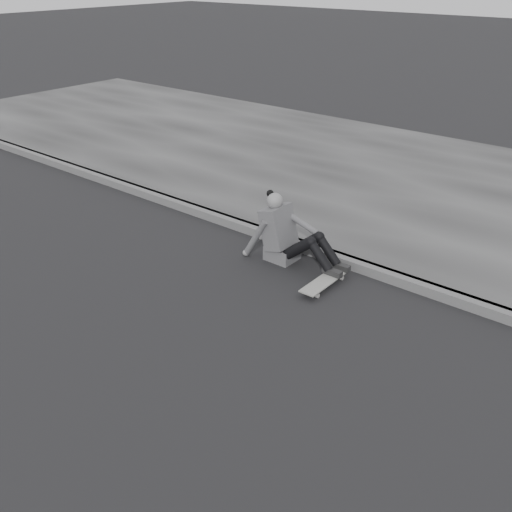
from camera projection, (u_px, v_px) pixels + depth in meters
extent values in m
plane|color=black|center=(210.00, 371.00, 5.27)|extent=(80.00, 80.00, 0.00)
cube|color=#545454|center=(353.00, 263.00, 7.02)|extent=(24.00, 0.16, 0.12)
cube|color=#383838|center=(449.00, 194.00, 9.11)|extent=(24.00, 6.00, 0.12)
cylinder|color=#969691|center=(306.00, 291.00, 6.49)|extent=(0.03, 0.05, 0.05)
cylinder|color=#969691|center=(317.00, 296.00, 6.41)|extent=(0.03, 0.05, 0.05)
cylinder|color=#969691|center=(331.00, 274.00, 6.85)|extent=(0.03, 0.05, 0.05)
cylinder|color=#969691|center=(342.00, 278.00, 6.77)|extent=(0.03, 0.05, 0.05)
cube|color=#313134|center=(312.00, 291.00, 6.44)|extent=(0.16, 0.04, 0.03)
cube|color=#313134|center=(336.00, 274.00, 6.79)|extent=(0.16, 0.04, 0.03)
cube|color=gray|center=(325.00, 281.00, 6.60)|extent=(0.20, 0.78, 0.02)
cube|color=#4E4E50|center=(282.00, 253.00, 7.22)|extent=(0.36, 0.34, 0.18)
cube|color=#4E4E50|center=(278.00, 227.00, 7.10)|extent=(0.37, 0.40, 0.57)
cube|color=#4E4E50|center=(270.00, 215.00, 7.12)|extent=(0.14, 0.30, 0.20)
cylinder|color=gray|center=(275.00, 208.00, 7.02)|extent=(0.09, 0.09, 0.08)
sphere|color=gray|center=(275.00, 201.00, 6.98)|extent=(0.20, 0.20, 0.20)
sphere|color=black|center=(270.00, 193.00, 7.01)|extent=(0.09, 0.09, 0.09)
cylinder|color=black|center=(299.00, 248.00, 6.89)|extent=(0.43, 0.13, 0.39)
cylinder|color=black|center=(307.00, 243.00, 7.01)|extent=(0.43, 0.13, 0.39)
cylinder|color=black|center=(320.00, 256.00, 6.73)|extent=(0.35, 0.11, 0.36)
cylinder|color=black|center=(328.00, 250.00, 6.85)|extent=(0.35, 0.11, 0.36)
sphere|color=black|center=(311.00, 242.00, 6.74)|extent=(0.13, 0.13, 0.13)
sphere|color=black|center=(319.00, 237.00, 6.86)|extent=(0.13, 0.13, 0.13)
cube|color=black|center=(332.00, 272.00, 6.69)|extent=(0.24, 0.08, 0.07)
cube|color=black|center=(340.00, 266.00, 6.82)|extent=(0.24, 0.08, 0.07)
cylinder|color=#4E4E50|center=(255.00, 238.00, 7.13)|extent=(0.38, 0.08, 0.58)
sphere|color=gray|center=(246.00, 253.00, 7.32)|extent=(0.08, 0.08, 0.08)
cylinder|color=#4E4E50|center=(302.00, 223.00, 7.05)|extent=(0.48, 0.08, 0.21)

